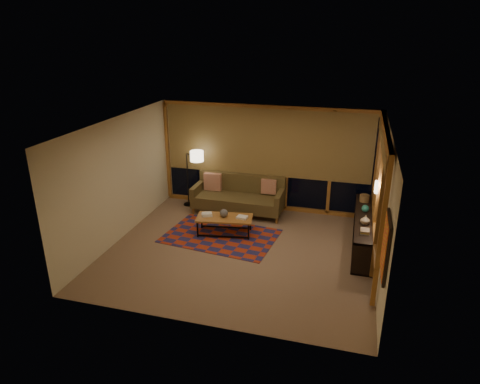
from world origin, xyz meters
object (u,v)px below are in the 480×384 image
(sofa, at_px, (238,196))
(floor_lamp, at_px, (188,177))
(coffee_table, at_px, (225,225))
(bookshelf, at_px, (363,230))

(sofa, bearing_deg, floor_lamp, 174.32)
(coffee_table, height_order, floor_lamp, floor_lamp)
(sofa, relative_size, coffee_table, 1.80)
(floor_lamp, xyz_separation_m, bookshelf, (4.50, -1.09, -0.44))
(floor_lamp, height_order, bookshelf, floor_lamp)
(sofa, relative_size, bookshelf, 0.84)
(sofa, bearing_deg, bookshelf, -16.32)
(bookshelf, bearing_deg, sofa, 163.14)
(sofa, distance_m, coffee_table, 1.28)
(sofa, xyz_separation_m, bookshelf, (3.08, -0.93, -0.13))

